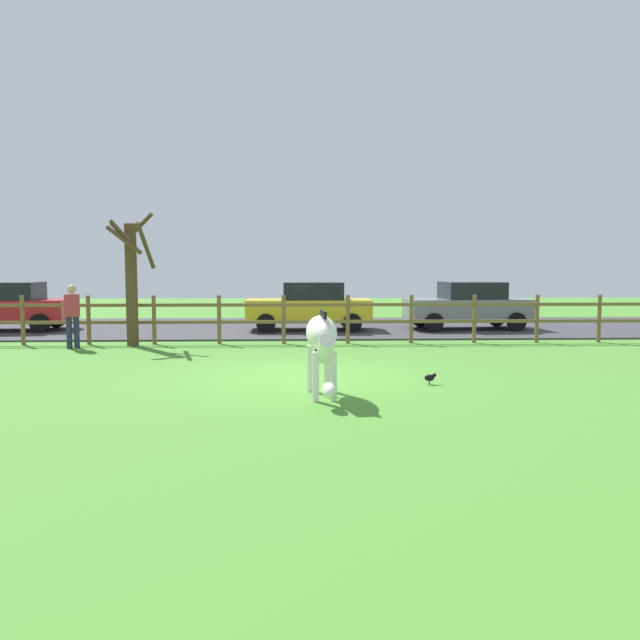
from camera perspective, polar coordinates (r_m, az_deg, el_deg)
The scene contains 10 objects.
ground_plane at distance 11.88m, azimuth -1.74°, elevation -5.18°, with size 60.00×60.00×0.00m, color #47842D.
parking_asphalt at distance 21.10m, azimuth -1.89°, elevation -0.69°, with size 28.00×7.40×0.05m, color #38383D.
paddock_fence at distance 16.75m, azimuth -3.41°, elevation 0.35°, with size 21.20×0.11×1.33m.
bare_tree at distance 16.93m, azimuth -17.13°, elevation 3.85°, with size 1.09×1.14×3.54m.
zebra at distance 9.78m, azimuth 0.19°, elevation -1.88°, with size 0.58×1.94×1.41m.
crow_on_grass at distance 11.13m, azimuth 10.21°, elevation -5.29°, with size 0.21×0.10×0.20m.
parked_car_yellow at distance 19.92m, azimuth -0.97°, elevation 1.34°, with size 4.02×1.91×1.56m.
parked_car_grey at distance 20.83m, azimuth 13.63°, elevation 1.36°, with size 4.09×2.06×1.56m.
parked_car_red at distance 22.19m, azimuth -27.23°, elevation 1.17°, with size 4.13×2.15×1.56m.
visitor_near_fence at distance 16.97m, azimuth -22.07°, elevation 0.58°, with size 0.41×0.31×1.64m.
Camera 1 is at (-0.06, -11.69, 2.08)m, focal length 34.37 mm.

